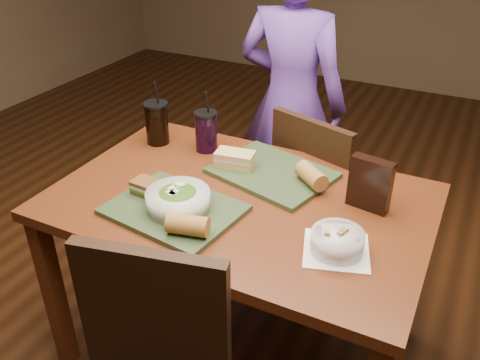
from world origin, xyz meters
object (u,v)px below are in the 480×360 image
(baguette_near, at_px, (188,225))
(baguette_far, at_px, (311,176))
(dining_table, at_px, (240,218))
(tray_near, at_px, (174,210))
(diner, at_px, (291,104))
(sandwich_near, at_px, (148,187))
(cup_berry, at_px, (206,131))
(chip_bag, at_px, (370,184))
(sandwich_far, at_px, (235,159))
(cup_cola, at_px, (157,123))
(salad_bowl, at_px, (178,199))
(soup_bowl, at_px, (337,241))
(tray_far, at_px, (272,173))
(chair_far, at_px, (314,194))

(baguette_near, bearing_deg, baguette_far, 62.57)
(dining_table, height_order, tray_near, tray_near)
(diner, height_order, sandwich_near, diner)
(diner, height_order, cup_berry, diner)
(cup_berry, xyz_separation_m, chip_bag, (0.70, -0.13, 0.01))
(cup_berry, bearing_deg, sandwich_far, -28.58)
(dining_table, bearing_deg, diner, 99.88)
(chip_bag, bearing_deg, baguette_near, -127.31)
(chip_bag, bearing_deg, cup_cola, -176.43)
(baguette_far, bearing_deg, cup_cola, 174.79)
(diner, distance_m, salad_bowl, 1.03)
(soup_bowl, relative_size, baguette_far, 1.87)
(tray_near, height_order, tray_far, same)
(salad_bowl, xyz_separation_m, soup_bowl, (0.53, 0.04, -0.02))
(chip_bag, bearing_deg, soup_bowl, -84.67)
(sandwich_far, height_order, cup_berry, cup_berry)
(tray_near, bearing_deg, tray_far, 62.67)
(chair_far, bearing_deg, cup_berry, -146.43)
(chair_far, bearing_deg, dining_table, -101.39)
(sandwich_near, relative_size, baguette_near, 0.85)
(baguette_far, bearing_deg, soup_bowl, -58.18)
(dining_table, relative_size, sandwich_near, 11.87)
(tray_near, relative_size, salad_bowl, 1.98)
(chair_far, distance_m, baguette_far, 0.48)
(cup_berry, bearing_deg, salad_bowl, -71.69)
(tray_near, height_order, baguette_near, baguette_near)
(sandwich_near, xyz_separation_m, sandwich_far, (0.18, 0.31, 0.00))
(tray_far, bearing_deg, salad_bowl, -115.71)
(chair_far, distance_m, cup_cola, 0.76)
(chair_far, distance_m, sandwich_far, 0.51)
(dining_table, relative_size, chip_bag, 7.04)
(diner, xyz_separation_m, sandwich_near, (-0.13, -1.00, 0.03))
(cup_berry, relative_size, chip_bag, 1.39)
(cup_cola, bearing_deg, chair_far, 25.58)
(soup_bowl, relative_size, baguette_near, 1.89)
(salad_bowl, xyz_separation_m, sandwich_near, (-0.14, 0.03, -0.01))
(sandwich_near, xyz_separation_m, cup_berry, (-0.00, 0.41, 0.04))
(diner, relative_size, tray_near, 3.65)
(sandwich_far, xyz_separation_m, chip_bag, (0.52, -0.03, 0.05))
(tray_near, height_order, cup_berry, cup_berry)
(soup_bowl, relative_size, chip_bag, 1.31)
(cup_cola, relative_size, cup_berry, 1.07)
(tray_far, distance_m, salad_bowl, 0.41)
(cup_cola, bearing_deg, soup_bowl, -22.69)
(chair_far, relative_size, diner, 0.58)
(salad_bowl, height_order, cup_cola, cup_cola)
(tray_near, bearing_deg, baguette_far, 44.71)
(tray_near, bearing_deg, sandwich_far, 81.74)
(chair_far, bearing_deg, sandwich_far, -120.44)
(dining_table, relative_size, tray_far, 3.10)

